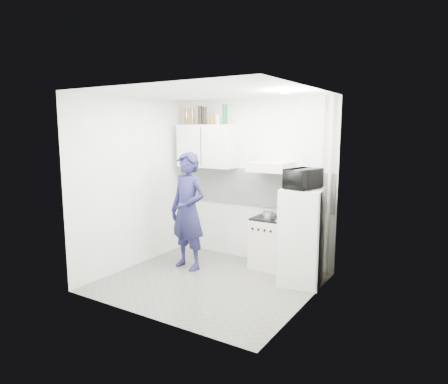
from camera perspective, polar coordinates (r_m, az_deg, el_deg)
The scene contains 24 objects.
floor at distance 5.75m, azimuth -2.17°, elevation -12.75°, with size 2.80×2.80×0.00m, color #606059.
ceiling at distance 5.37m, azimuth -2.33°, elevation 14.01°, with size 2.80×2.80×0.00m, color white.
wall_back at distance 6.47m, azimuth 3.97°, elevation 1.60°, with size 2.80×2.80×0.00m, color white.
wall_left at distance 6.29m, azimuth -12.87°, elevation 1.18°, with size 2.60×2.60×0.00m, color white.
wall_right at distance 4.78m, azimuth 11.81°, elevation -1.21°, with size 2.60×2.60×0.00m, color white.
person at distance 6.09m, azimuth -5.17°, elevation -2.74°, with size 0.65×0.43×1.79m, color #1C1B43.
stove at distance 6.25m, azimuth 6.36°, elevation -7.31°, with size 0.48×0.48×0.76m, color silver.
fridge at distance 5.60m, azimuth 10.98°, elevation -6.31°, with size 0.55×0.55×1.34m, color white.
stove_top at distance 6.15m, azimuth 6.42°, elevation -3.77°, with size 0.46×0.46×0.03m, color black.
saucepan at distance 6.11m, azimuth 6.34°, elevation -3.24°, with size 0.17×0.17×0.10m, color silver.
microwave at distance 5.45m, azimuth 11.23°, elevation 1.88°, with size 0.33×0.49×0.27m, color black.
bottle_a at distance 6.90m, azimuth -5.42°, elevation 10.63°, with size 0.06×0.06×0.27m, color brown.
bottle_b at distance 6.83m, azimuth -4.62°, elevation 10.68°, with size 0.07×0.07×0.27m, color brown.
bottle_c at distance 6.73m, azimuth -3.41°, elevation 10.86°, with size 0.07×0.07×0.30m, color black.
bottle_d at distance 6.68m, azimuth -2.78°, elevation 10.83°, with size 0.07×0.07×0.29m, color black.
canister_a at distance 6.60m, azimuth -1.66°, elevation 10.39°, with size 0.07×0.07×0.18m, color brown.
canister_b at distance 6.54m, azimuth -0.87°, elevation 10.27°, with size 0.08×0.08×0.15m, color #B2B7BC.
bottle_e at distance 6.47m, azimuth 0.11°, elevation 11.00°, with size 0.08×0.08×0.31m, color #144C1E.
upper_cabinet at distance 6.66m, azimuth -2.44°, elevation 6.57°, with size 1.00×0.35×0.70m, color white.
range_hood at distance 6.02m, azimuth 6.67°, elevation 3.59°, with size 0.60×0.50×0.14m, color silver.
backsplash at distance 6.47m, azimuth 3.90°, elevation 0.71°, with size 2.74×0.03×0.60m, color white.
pipe_a at distance 5.90m, azimuth 14.81°, elevation 0.61°, with size 0.05×0.05×2.60m, color silver.
pipe_b at distance 5.94m, azimuth 13.71°, elevation 0.70°, with size 0.04×0.04×2.60m, color silver.
ceiling_spot_fixture at distance 5.06m, azimuth 8.71°, elevation 13.88°, with size 0.10×0.10×0.02m, color white.
Camera 1 is at (3.00, -4.42, 2.13)m, focal length 32.00 mm.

